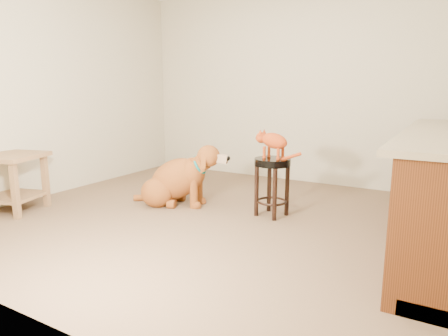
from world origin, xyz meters
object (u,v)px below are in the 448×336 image
Objects in this scene: wood_stool at (430,172)px; golden_retriever at (177,181)px; side_table at (12,174)px; padded_stool at (272,175)px; tabby_kitten at (272,141)px.

wood_stool reaches higher than golden_retriever.
wood_stool is 2.65m from golden_retriever.
side_table is at bearing -150.25° from wood_stool.
padded_stool is 0.34m from tabby_kitten.
golden_retriever is at bearing -160.18° from tabby_kitten.
tabby_kitten is at bearing 26.84° from side_table.
tabby_kitten is (2.38, 1.21, 0.36)m from side_table.
wood_stool reaches higher than side_table.
wood_stool is 1.63× the size of tabby_kitten.
golden_retriever is (-2.41, -1.09, -0.15)m from wood_stool.
wood_stool is at bearing 34.80° from padded_stool.
wood_stool is 4.31m from side_table.
side_table is 1.70m from golden_retriever.
wood_stool reaches higher than padded_stool.
golden_retriever is at bearing -155.64° from wood_stool.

